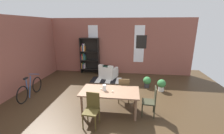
# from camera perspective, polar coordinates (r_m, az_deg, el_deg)

# --- Properties ---
(ground_plane) EXTENTS (10.27, 10.27, 0.00)m
(ground_plane) POSITION_cam_1_polar(r_m,az_deg,el_deg) (5.36, -3.29, -15.21)
(ground_plane) COLOR #3E2D1B
(back_wall_brick) EXTENTS (8.41, 0.12, 3.12)m
(back_wall_brick) POSITION_cam_1_polar(r_m,az_deg,el_deg) (8.65, 1.49, 7.83)
(back_wall_brick) COLOR #935246
(back_wall_brick) RESTS_ON ground
(window_pane_0) EXTENTS (0.55, 0.02, 2.03)m
(window_pane_0) POSITION_cam_1_polar(r_m,az_deg,el_deg) (8.79, -7.09, 8.87)
(window_pane_0) COLOR white
(window_pane_1) EXTENTS (0.55, 0.02, 2.03)m
(window_pane_1) POSITION_cam_1_polar(r_m,az_deg,el_deg) (8.52, 10.25, 8.52)
(window_pane_1) COLOR white
(dining_table) EXTENTS (1.83, 0.93, 0.76)m
(dining_table) POSITION_cam_1_polar(r_m,az_deg,el_deg) (4.82, -0.84, -9.91)
(dining_table) COLOR #825F48
(dining_table) RESTS_ON ground
(vase_on_table) EXTENTS (0.12, 0.12, 0.19)m
(vase_on_table) POSITION_cam_1_polar(r_m,az_deg,el_deg) (4.77, -2.92, -7.85)
(vase_on_table) COLOR silver
(vase_on_table) RESTS_ON dining_table
(tealight_candle_0) EXTENTS (0.04, 0.04, 0.04)m
(tealight_candle_0) POSITION_cam_1_polar(r_m,az_deg,el_deg) (4.86, -4.09, -8.35)
(tealight_candle_0) COLOR silver
(tealight_candle_0) RESTS_ON dining_table
(tealight_candle_1) EXTENTS (0.04, 0.04, 0.05)m
(tealight_candle_1) POSITION_cam_1_polar(r_m,az_deg,el_deg) (4.66, 0.25, -9.34)
(tealight_candle_1) COLOR silver
(tealight_candle_1) RESTS_ON dining_table
(dining_chair_head_right) EXTENTS (0.43, 0.43, 0.95)m
(dining_chair_head_right) POSITION_cam_1_polar(r_m,az_deg,el_deg) (4.88, 14.62, -12.15)
(dining_chair_head_right) COLOR #313121
(dining_chair_head_right) RESTS_ON ground
(dining_chair_far_right) EXTENTS (0.41, 0.41, 0.95)m
(dining_chair_far_right) POSITION_cam_1_polar(r_m,az_deg,el_deg) (5.47, 4.56, -8.49)
(dining_chair_far_right) COLOR brown
(dining_chair_far_right) RESTS_ON ground
(dining_chair_near_left) EXTENTS (0.44, 0.44, 0.95)m
(dining_chair_near_left) POSITION_cam_1_polar(r_m,az_deg,el_deg) (4.37, -7.64, -15.32)
(dining_chair_near_left) COLOR #4D411D
(dining_chair_near_left) RESTS_ON ground
(bookshelf_tall) EXTENTS (1.08, 0.32, 2.04)m
(bookshelf_tall) POSITION_cam_1_polar(r_m,az_deg,el_deg) (8.80, -8.95, 4.33)
(bookshelf_tall) COLOR black
(bookshelf_tall) RESTS_ON ground
(armchair_white) EXTENTS (1.00, 1.00, 0.75)m
(armchair_white) POSITION_cam_1_polar(r_m,az_deg,el_deg) (8.05, -1.43, -2.14)
(armchair_white) COLOR white
(armchair_white) RESTS_ON ground
(bicycle_second) EXTENTS (0.44, 1.63, 0.87)m
(bicycle_second) POSITION_cam_1_polar(r_m,az_deg,el_deg) (6.77, -28.61, -7.28)
(bicycle_second) COLOR black
(bicycle_second) RESTS_ON ground
(potted_plant_by_shelf) EXTENTS (0.35, 0.35, 0.50)m
(potted_plant_by_shelf) POSITION_cam_1_polar(r_m,az_deg,el_deg) (7.00, 13.14, -5.36)
(potted_plant_by_shelf) COLOR #333338
(potted_plant_by_shelf) RESTS_ON ground
(potted_plant_corner) EXTENTS (0.35, 0.35, 0.52)m
(potted_plant_corner) POSITION_cam_1_polar(r_m,az_deg,el_deg) (6.78, 18.26, -6.36)
(potted_plant_corner) COLOR silver
(potted_plant_corner) RESTS_ON ground
(striped_rug) EXTENTS (1.55, 0.90, 0.01)m
(striped_rug) POSITION_cam_1_polar(r_m,az_deg,el_deg) (7.78, -2.26, -4.95)
(striped_rug) COLOR black
(striped_rug) RESTS_ON ground
(framed_picture) EXTENTS (0.56, 0.03, 0.72)m
(framed_picture) POSITION_cam_1_polar(r_m,az_deg,el_deg) (8.51, 11.08, 9.34)
(framed_picture) COLOR black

